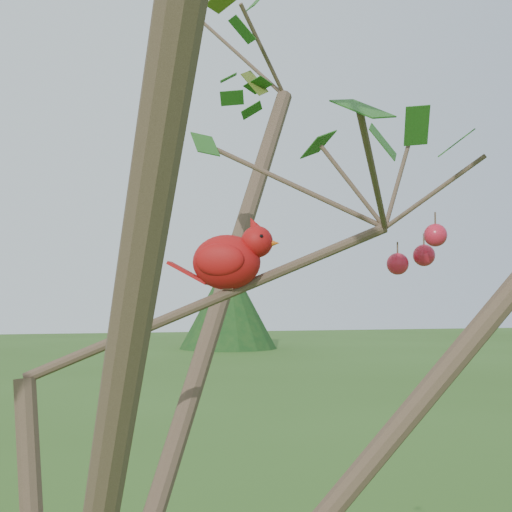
# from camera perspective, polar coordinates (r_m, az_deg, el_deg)

# --- Properties ---
(crabapple_tree) EXTENTS (2.35, 2.05, 2.95)m
(crabapple_tree) POSITION_cam_1_polar(r_m,az_deg,el_deg) (1.07, -14.22, -0.94)
(crabapple_tree) COLOR #3B2C1F
(crabapple_tree) RESTS_ON ground
(cardinal) EXTENTS (0.18, 0.13, 0.13)m
(cardinal) POSITION_cam_1_polar(r_m,az_deg,el_deg) (1.19, -2.06, -0.26)
(cardinal) COLOR #AC0E11
(cardinal) RESTS_ON ground
(distant_trees) EXTENTS (39.57, 13.76, 3.62)m
(distant_trees) POSITION_cam_1_polar(r_m,az_deg,el_deg) (24.43, -18.08, -4.31)
(distant_trees) COLOR #3B2C1F
(distant_trees) RESTS_ON ground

